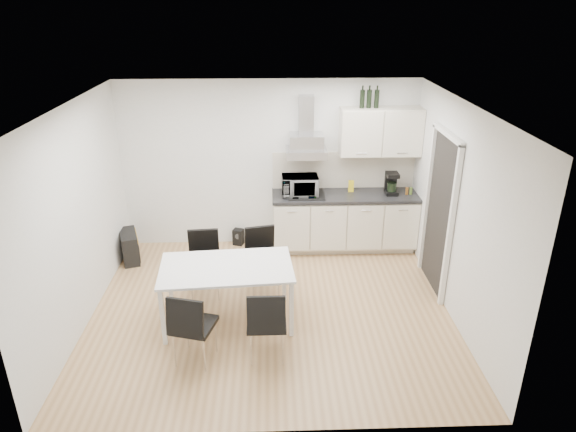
% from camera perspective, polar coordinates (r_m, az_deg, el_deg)
% --- Properties ---
extents(ground, '(4.50, 4.50, 0.00)m').
position_cam_1_polar(ground, '(6.68, -1.90, -10.34)').
color(ground, tan).
rests_on(ground, ground).
extents(wall_back, '(4.50, 0.10, 2.60)m').
position_cam_1_polar(wall_back, '(7.93, -2.10, 5.69)').
color(wall_back, silver).
rests_on(wall_back, ground).
extents(wall_front, '(4.50, 0.10, 2.60)m').
position_cam_1_polar(wall_front, '(4.29, -1.99, -10.66)').
color(wall_front, silver).
rests_on(wall_front, ground).
extents(wall_left, '(0.10, 4.00, 2.60)m').
position_cam_1_polar(wall_left, '(6.47, -22.42, -0.31)').
color(wall_left, silver).
rests_on(wall_left, ground).
extents(wall_right, '(0.10, 4.00, 2.60)m').
position_cam_1_polar(wall_right, '(6.45, 18.35, 0.25)').
color(wall_right, silver).
rests_on(wall_right, ground).
extents(ceiling, '(4.50, 4.50, 0.00)m').
position_cam_1_polar(ceiling, '(5.67, -2.25, 12.13)').
color(ceiling, white).
rests_on(ceiling, wall_back).
extents(doorway, '(0.08, 1.04, 2.10)m').
position_cam_1_polar(doorway, '(7.01, 16.33, 0.12)').
color(doorway, white).
rests_on(doorway, ground).
extents(kitchenette, '(2.22, 0.64, 2.52)m').
position_cam_1_polar(kitchenette, '(7.92, 6.53, 1.93)').
color(kitchenette, beige).
rests_on(kitchenette, ground).
extents(dining_table, '(1.62, 1.01, 0.75)m').
position_cam_1_polar(dining_table, '(6.17, -6.85, -6.17)').
color(dining_table, white).
rests_on(dining_table, ground).
extents(chair_far_left, '(0.48, 0.53, 0.88)m').
position_cam_1_polar(chair_far_left, '(6.85, -9.29, -5.44)').
color(chair_far_left, black).
rests_on(chair_far_left, ground).
extents(chair_far_right, '(0.54, 0.58, 0.88)m').
position_cam_1_polar(chair_far_right, '(6.85, -2.81, -5.10)').
color(chair_far_right, black).
rests_on(chair_far_right, ground).
extents(chair_near_left, '(0.56, 0.60, 0.88)m').
position_cam_1_polar(chair_near_left, '(5.71, -10.39, -11.92)').
color(chair_near_left, black).
rests_on(chair_near_left, ground).
extents(chair_near_right, '(0.44, 0.50, 0.88)m').
position_cam_1_polar(chair_near_right, '(5.67, -2.38, -11.75)').
color(chair_near_right, black).
rests_on(chair_near_right, ground).
extents(guitar_amp, '(0.39, 0.58, 0.45)m').
position_cam_1_polar(guitar_amp, '(8.08, -17.18, -3.25)').
color(guitar_amp, black).
rests_on(guitar_amp, ground).
extents(floor_speaker, '(0.19, 0.18, 0.26)m').
position_cam_1_polar(floor_speaker, '(8.29, -5.53, -2.32)').
color(floor_speaker, black).
rests_on(floor_speaker, ground).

